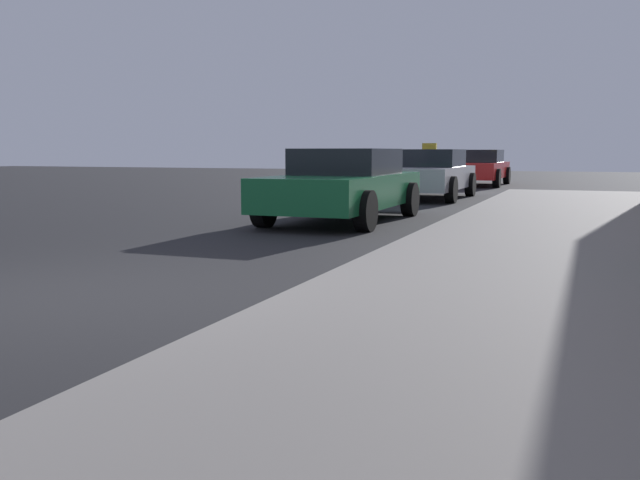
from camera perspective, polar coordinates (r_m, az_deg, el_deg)
name	(u,v)px	position (r m, az deg, el deg)	size (l,w,h in m)	color
ground_plane	(47,300)	(6.28, -21.30, -4.56)	(80.00, 80.00, 0.00)	#232326
sidewalk	(552,337)	(4.66, 18.37, -7.50)	(4.00, 32.00, 0.15)	gray
car_green	(344,184)	(12.34, 1.94, 4.54)	(1.94, 4.36, 1.27)	#196638
car_silver	(428,174)	(18.44, 8.75, 5.37)	(2.01, 4.37, 1.43)	#B7B7BF
car_red	(478,167)	(25.89, 12.75, 5.80)	(1.92, 4.57, 1.27)	red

